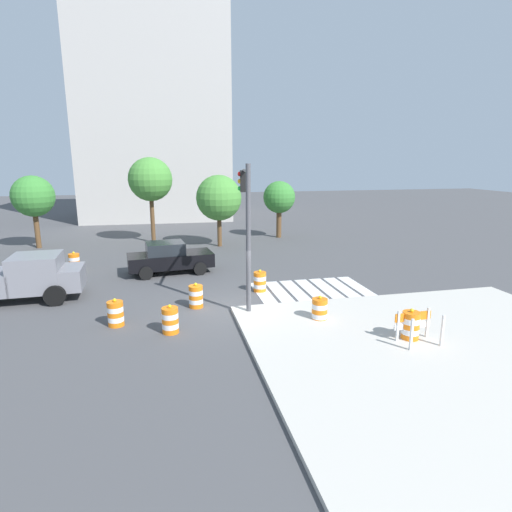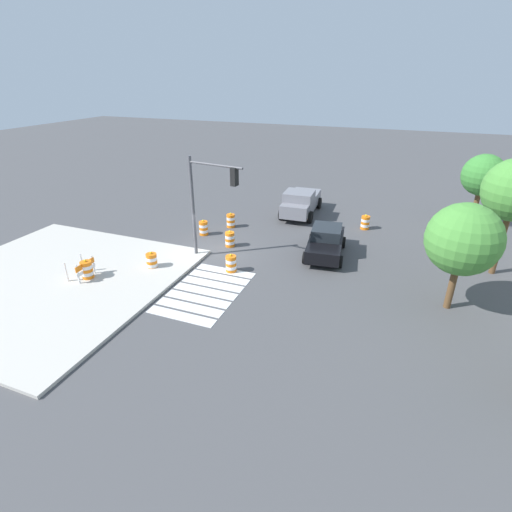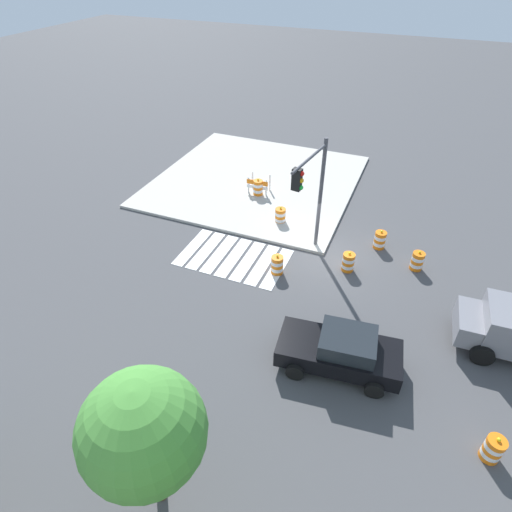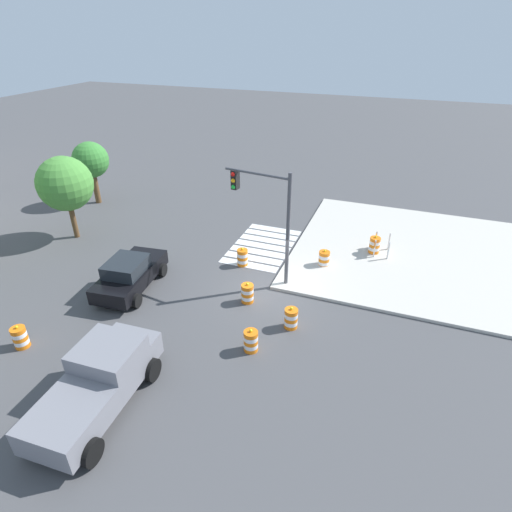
{
  "view_description": "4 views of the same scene",
  "coord_description": "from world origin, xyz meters",
  "px_view_note": "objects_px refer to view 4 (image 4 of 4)",
  "views": [
    {
      "loc": [
        -2.42,
        -15.3,
        5.78
      ],
      "look_at": [
        1.63,
        2.72,
        1.5
      ],
      "focal_mm": 29.19,
      "sensor_mm": 36.0,
      "label": 1
    },
    {
      "loc": [
        18.03,
        9.88,
        9.52
      ],
      "look_at": [
        0.86,
        3.17,
        0.73
      ],
      "focal_mm": 27.13,
      "sensor_mm": 36.0,
      "label": 2
    },
    {
      "loc": [
        -3.17,
        16.47,
        12.49
      ],
      "look_at": [
        2.32,
        3.04,
        1.45
      ],
      "focal_mm": 29.73,
      "sensor_mm": 36.0,
      "label": 3
    },
    {
      "loc": [
        -15.74,
        -5.12,
        11.22
      ],
      "look_at": [
        1.04,
        1.1,
        1.06
      ],
      "focal_mm": 29.27,
      "sensor_mm": 36.0,
      "label": 4
    }
  ],
  "objects_px": {
    "traffic_barrel_on_sidewalk": "(375,245)",
    "traffic_light_pole": "(266,206)",
    "traffic_barrel_median_far": "(291,318)",
    "street_tree_streetside_mid": "(65,184)",
    "traffic_barrel_near_corner": "(20,337)",
    "sports_car": "(130,274)",
    "traffic_barrel_median_near": "(251,341)",
    "traffic_barrel_crosswalk_end": "(242,257)",
    "street_tree_streetside_far": "(91,160)",
    "construction_barricade": "(378,243)",
    "traffic_barrel_lane_center": "(247,293)",
    "pickup_truck": "(101,380)",
    "traffic_barrel_far_curb": "(324,259)"
  },
  "relations": [
    {
      "from": "sports_car",
      "to": "construction_barricade",
      "type": "relative_size",
      "value": 3.44
    },
    {
      "from": "traffic_barrel_on_sidewalk",
      "to": "traffic_light_pole",
      "type": "bearing_deg",
      "value": 132.89
    },
    {
      "from": "traffic_barrel_median_near",
      "to": "construction_barricade",
      "type": "height_order",
      "value": "construction_barricade"
    },
    {
      "from": "traffic_barrel_near_corner",
      "to": "traffic_barrel_median_far",
      "type": "height_order",
      "value": "same"
    },
    {
      "from": "traffic_barrel_near_corner",
      "to": "traffic_barrel_crosswalk_end",
      "type": "height_order",
      "value": "same"
    },
    {
      "from": "traffic_light_pole",
      "to": "construction_barricade",
      "type": "bearing_deg",
      "value": -47.7
    },
    {
      "from": "traffic_light_pole",
      "to": "street_tree_streetside_mid",
      "type": "xyz_separation_m",
      "value": [
        0.53,
        11.98,
        -0.63
      ]
    },
    {
      "from": "sports_car",
      "to": "traffic_barrel_far_curb",
      "type": "height_order",
      "value": "sports_car"
    },
    {
      "from": "traffic_barrel_far_curb",
      "to": "traffic_barrel_on_sidewalk",
      "type": "height_order",
      "value": "traffic_barrel_on_sidewalk"
    },
    {
      "from": "construction_barricade",
      "to": "traffic_barrel_lane_center",
      "type": "bearing_deg",
      "value": 142.31
    },
    {
      "from": "pickup_truck",
      "to": "traffic_barrel_median_near",
      "type": "distance_m",
      "value": 5.5
    },
    {
      "from": "traffic_barrel_lane_center",
      "to": "traffic_barrel_crosswalk_end",
      "type": "bearing_deg",
      "value": 25.87
    },
    {
      "from": "pickup_truck",
      "to": "construction_barricade",
      "type": "xyz_separation_m",
      "value": [
        13.48,
        -7.46,
        -0.25
      ]
    },
    {
      "from": "pickup_truck",
      "to": "traffic_barrel_on_sidewalk",
      "type": "bearing_deg",
      "value": -28.52
    },
    {
      "from": "sports_car",
      "to": "traffic_barrel_median_far",
      "type": "distance_m",
      "value": 7.95
    },
    {
      "from": "traffic_barrel_near_corner",
      "to": "construction_barricade",
      "type": "bearing_deg",
      "value": -44.66
    },
    {
      "from": "pickup_truck",
      "to": "traffic_barrel_near_corner",
      "type": "distance_m",
      "value": 4.94
    },
    {
      "from": "pickup_truck",
      "to": "traffic_barrel_lane_center",
      "type": "bearing_deg",
      "value": -19.19
    },
    {
      "from": "pickup_truck",
      "to": "traffic_barrel_median_far",
      "type": "relative_size",
      "value": 5.13
    },
    {
      "from": "pickup_truck",
      "to": "street_tree_streetside_mid",
      "type": "height_order",
      "value": "street_tree_streetside_mid"
    },
    {
      "from": "sports_car",
      "to": "pickup_truck",
      "type": "xyz_separation_m",
      "value": [
        -6.05,
        -3.16,
        0.16
      ]
    },
    {
      "from": "traffic_barrel_median_near",
      "to": "traffic_barrel_on_sidewalk",
      "type": "bearing_deg",
      "value": -20.82
    },
    {
      "from": "traffic_barrel_on_sidewalk",
      "to": "street_tree_streetside_far",
      "type": "distance_m",
      "value": 19.22
    },
    {
      "from": "traffic_barrel_far_curb",
      "to": "traffic_barrel_median_far",
      "type": "bearing_deg",
      "value": 177.5
    },
    {
      "from": "traffic_barrel_median_far",
      "to": "traffic_barrel_far_curb",
      "type": "bearing_deg",
      "value": -2.5
    },
    {
      "from": "traffic_barrel_median_near",
      "to": "traffic_light_pole",
      "type": "distance_m",
      "value": 6.18
    },
    {
      "from": "sports_car",
      "to": "traffic_light_pole",
      "type": "xyz_separation_m",
      "value": [
        2.96,
        -5.71,
        3.1
      ]
    },
    {
      "from": "traffic_barrel_median_near",
      "to": "traffic_barrel_median_far",
      "type": "height_order",
      "value": "same"
    },
    {
      "from": "street_tree_streetside_mid",
      "to": "street_tree_streetside_far",
      "type": "xyz_separation_m",
      "value": [
        4.85,
        2.31,
        -0.27
      ]
    },
    {
      "from": "traffic_barrel_lane_center",
      "to": "traffic_barrel_on_sidewalk",
      "type": "bearing_deg",
      "value": -37.01
    },
    {
      "from": "traffic_barrel_crosswalk_end",
      "to": "traffic_light_pole",
      "type": "relative_size",
      "value": 0.19
    },
    {
      "from": "traffic_barrel_crosswalk_end",
      "to": "traffic_barrel_median_far",
      "type": "bearing_deg",
      "value": -136.69
    },
    {
      "from": "traffic_barrel_far_curb",
      "to": "construction_barricade",
      "type": "height_order",
      "value": "construction_barricade"
    },
    {
      "from": "traffic_barrel_median_far",
      "to": "construction_barricade",
      "type": "bearing_deg",
      "value": -19.49
    },
    {
      "from": "street_tree_streetside_mid",
      "to": "street_tree_streetside_far",
      "type": "bearing_deg",
      "value": 25.48
    },
    {
      "from": "traffic_barrel_median_near",
      "to": "traffic_barrel_lane_center",
      "type": "distance_m",
      "value": 3.21
    },
    {
      "from": "traffic_barrel_lane_center",
      "to": "street_tree_streetside_mid",
      "type": "bearing_deg",
      "value": 77.75
    },
    {
      "from": "street_tree_streetside_mid",
      "to": "pickup_truck",
      "type": "bearing_deg",
      "value": -135.3
    },
    {
      "from": "traffic_barrel_on_sidewalk",
      "to": "street_tree_streetside_far",
      "type": "height_order",
      "value": "street_tree_streetside_far"
    },
    {
      "from": "traffic_barrel_far_curb",
      "to": "pickup_truck",
      "type": "bearing_deg",
      "value": 155.91
    },
    {
      "from": "sports_car",
      "to": "pickup_truck",
      "type": "distance_m",
      "value": 6.83
    },
    {
      "from": "traffic_barrel_near_corner",
      "to": "street_tree_streetside_far",
      "type": "bearing_deg",
      "value": 27.62
    },
    {
      "from": "traffic_barrel_far_curb",
      "to": "construction_barricade",
      "type": "relative_size",
      "value": 0.78
    },
    {
      "from": "traffic_barrel_near_corner",
      "to": "traffic_barrel_median_far",
      "type": "relative_size",
      "value": 1.0
    },
    {
      "from": "pickup_truck",
      "to": "construction_barricade",
      "type": "bearing_deg",
      "value": -28.96
    },
    {
      "from": "traffic_barrel_median_near",
      "to": "street_tree_streetside_mid",
      "type": "distance_m",
      "value": 14.54
    },
    {
      "from": "traffic_barrel_crosswalk_end",
      "to": "traffic_barrel_median_far",
      "type": "relative_size",
      "value": 1.0
    },
    {
      "from": "traffic_barrel_median_far",
      "to": "street_tree_streetside_mid",
      "type": "relative_size",
      "value": 0.21
    },
    {
      "from": "construction_barricade",
      "to": "pickup_truck",
      "type": "bearing_deg",
      "value": 151.04
    },
    {
      "from": "traffic_barrel_median_near",
      "to": "traffic_barrel_lane_center",
      "type": "relative_size",
      "value": 1.0
    }
  ]
}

